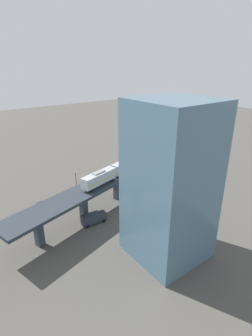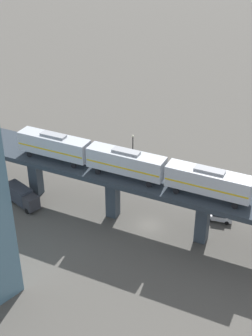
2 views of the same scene
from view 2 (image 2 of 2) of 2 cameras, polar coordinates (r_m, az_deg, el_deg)
ground_plane at (r=75.13m, az=2.87°, el=-6.97°), size 400.00×400.00×0.00m
elevated_viaduct at (r=70.77m, az=3.17°, el=-2.10°), size 32.76×90.88×8.89m
subway_train at (r=68.98m, az=0.00°, el=0.75°), size 12.67×36.59×4.45m
street_car_red at (r=96.19m, az=-7.75°, el=2.35°), size 2.71×4.68×1.89m
street_car_white at (r=77.03m, az=11.28°, el=-5.69°), size 3.45×4.75×1.89m
street_car_green at (r=84.65m, az=2.15°, el=-1.50°), size 2.39×4.60×1.89m
delivery_truck at (r=80.73m, az=-12.59°, el=-3.32°), size 2.74×7.32×3.20m
street_lamp at (r=88.55m, az=0.83°, el=2.39°), size 0.44×0.44×6.94m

